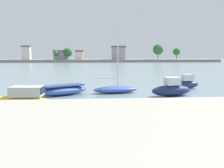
{
  "coord_description": "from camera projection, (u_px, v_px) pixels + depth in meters",
  "views": [
    {
      "loc": [
        6.42,
        -12.45,
        3.96
      ],
      "look_at": [
        8.38,
        12.21,
        0.97
      ],
      "focal_mm": 40.06,
      "sensor_mm": 36.0,
      "label": 1
    }
  ],
  "objects": [
    {
      "name": "moored_boat_2",
      "position": [
        16.0,
        100.0,
        17.96
      ],
      "size": [
        5.61,
        2.06,
        1.64
      ],
      "rotation": [
        0.0,
        0.0,
        -0.06
      ],
      "color": "yellow",
      "rests_on": "ground"
    },
    {
      "name": "moored_boat_3",
      "position": [
        62.0,
        90.0,
        24.09
      ],
      "size": [
        5.31,
        4.12,
        0.99
      ],
      "rotation": [
        0.0,
        0.0,
        0.53
      ],
      "color": "#3856A8",
      "rests_on": "ground"
    },
    {
      "name": "moored_boat_4",
      "position": [
        116.0,
        89.0,
        25.39
      ],
      "size": [
        4.77,
        2.27,
        6.48
      ],
      "rotation": [
        0.0,
        0.0,
        0.16
      ],
      "color": "#3856A8",
      "rests_on": "ground"
    },
    {
      "name": "moored_boat_5",
      "position": [
        171.0,
        89.0,
        23.55
      ],
      "size": [
        4.14,
        2.11,
        1.78
      ],
      "rotation": [
        0.0,
        0.0,
        0.2
      ],
      "color": "navy",
      "rests_on": "ground"
    },
    {
      "name": "moored_boat_6",
      "position": [
        185.0,
        84.0,
        28.42
      ],
      "size": [
        3.56,
        1.66,
        1.66
      ],
      "rotation": [
        0.0,
        0.0,
        0.15
      ],
      "color": "navy",
      "rests_on": "ground"
    },
    {
      "name": "mooring_buoy_1",
      "position": [
        166.0,
        80.0,
        36.05
      ],
      "size": [
        0.33,
        0.33,
        0.33
      ],
      "primitive_type": "sphere",
      "color": "white",
      "rests_on": "ground"
    },
    {
      "name": "distant_shoreline",
      "position": [
        81.0,
        58.0,
        120.74
      ],
      "size": [
        137.21,
        11.24,
        8.76
      ],
      "color": "gray",
      "rests_on": "ground"
    }
  ]
}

